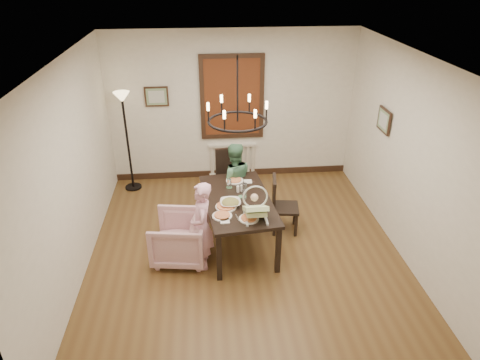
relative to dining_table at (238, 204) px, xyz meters
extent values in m
cube|color=brown|center=(0.09, -0.24, -0.69)|extent=(4.50, 5.00, 0.01)
cube|color=white|center=(0.09, -0.24, 2.11)|extent=(4.50, 5.00, 0.01)
cube|color=silver|center=(0.09, 2.26, 0.71)|extent=(4.50, 0.01, 2.80)
cube|color=silver|center=(-2.16, -0.24, 0.71)|extent=(0.01, 5.00, 2.80)
cube|color=silver|center=(2.34, -0.24, 0.71)|extent=(0.01, 5.00, 2.80)
cube|color=black|center=(0.00, 0.00, 0.06)|extent=(1.10, 1.74, 0.05)
cube|color=black|center=(-0.32, -0.80, -0.33)|extent=(0.07, 0.07, 0.72)
cube|color=black|center=(-0.48, 0.71, -0.33)|extent=(0.07, 0.07, 0.72)
cube|color=black|center=(0.48, -0.71, -0.33)|extent=(0.07, 0.07, 0.72)
cube|color=black|center=(0.32, 0.80, -0.33)|extent=(0.07, 0.07, 0.72)
imported|color=beige|center=(-0.85, -0.29, -0.34)|extent=(0.86, 0.85, 0.69)
imported|color=#E4A1B8|center=(-0.53, -0.47, -0.15)|extent=(0.26, 0.39, 1.07)
imported|color=#497C59|center=(0.00, 0.79, -0.15)|extent=(0.57, 0.47, 1.07)
imported|color=white|center=(-0.12, -0.17, 0.13)|extent=(0.35, 0.35, 0.09)
cylinder|color=tan|center=(-0.18, -0.22, 0.11)|extent=(0.30, 0.30, 0.04)
cylinder|color=silver|center=(0.09, 0.00, 0.15)|extent=(0.06, 0.06, 0.13)
cube|color=maroon|center=(0.09, 2.22, 0.91)|extent=(1.00, 0.03, 1.40)
cube|color=black|center=(-1.26, 2.23, 0.96)|extent=(0.42, 0.03, 0.36)
cube|color=black|center=(2.30, 0.66, 0.96)|extent=(0.03, 0.42, 0.36)
torus|color=black|center=(0.00, 0.00, 1.26)|extent=(0.80, 0.80, 0.04)
camera|label=1|loc=(-0.45, -5.30, 3.19)|focal=32.00mm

